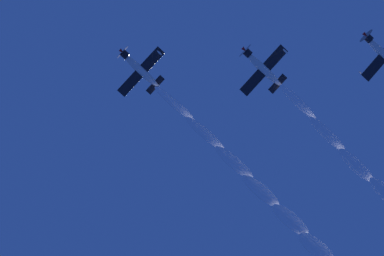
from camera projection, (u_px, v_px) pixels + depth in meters
name	position (u px, v px, depth m)	size (l,w,h in m)	color
airplane_lead	(139.00, 69.00, 92.74)	(7.85, 7.72, 3.57)	silver
airplane_left_wingman	(262.00, 68.00, 90.48)	(7.80, 7.72, 3.64)	silver
airplane_right_wingman	(382.00, 53.00, 90.79)	(7.70, 7.73, 3.89)	silver
smoke_trail_lead	(288.00, 219.00, 95.34)	(27.56, 38.77, 9.59)	white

